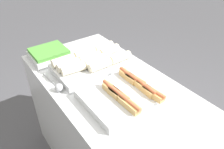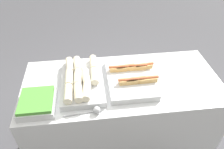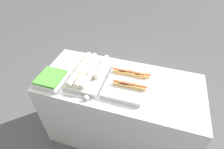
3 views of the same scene
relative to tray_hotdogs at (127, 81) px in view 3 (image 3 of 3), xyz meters
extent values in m
plane|color=#4C4C51|center=(-0.07, 0.00, -0.93)|extent=(12.00, 12.00, 0.00)
cube|color=silver|center=(-0.07, 0.00, -0.48)|extent=(1.57, 0.71, 0.90)
cube|color=silver|center=(-0.01, 0.00, -0.01)|extent=(0.35, 0.50, 0.05)
cube|color=tan|center=(-0.03, -0.08, 0.03)|extent=(0.14, 0.04, 0.04)
cylinder|color=#D66B42|center=(-0.03, -0.08, 0.05)|extent=(0.16, 0.02, 0.02)
cube|color=tan|center=(0.12, -0.08, 0.03)|extent=(0.14, 0.05, 0.04)
cylinder|color=#D66B42|center=(0.12, -0.08, 0.05)|extent=(0.16, 0.03, 0.02)
cube|color=tan|center=(-0.08, 0.08, 0.03)|extent=(0.14, 0.05, 0.04)
cylinder|color=#D66B42|center=(-0.08, 0.08, 0.05)|extent=(0.16, 0.02, 0.02)
cube|color=tan|center=(0.02, -0.08, 0.03)|extent=(0.14, 0.06, 0.04)
cylinder|color=#D66B42|center=(0.02, -0.08, 0.05)|extent=(0.16, 0.04, 0.02)
cube|color=tan|center=(0.07, 0.08, 0.03)|extent=(0.14, 0.05, 0.04)
cylinder|color=#D66B42|center=(0.07, 0.08, 0.05)|extent=(0.16, 0.03, 0.02)
cube|color=tan|center=(0.12, 0.08, 0.03)|extent=(0.14, 0.05, 0.04)
cylinder|color=#D66B42|center=(0.12, 0.08, 0.05)|extent=(0.16, 0.03, 0.02)
cube|color=tan|center=(-0.03, 0.08, 0.03)|extent=(0.14, 0.06, 0.04)
cylinder|color=#D66B42|center=(-0.03, 0.08, 0.05)|extent=(0.16, 0.04, 0.02)
cube|color=silver|center=(-0.38, 0.00, -0.01)|extent=(0.32, 0.52, 0.05)
cylinder|color=beige|center=(-0.28, 0.00, 0.04)|extent=(0.06, 0.16, 0.06)
cylinder|color=beige|center=(-0.35, -0.16, 0.04)|extent=(0.07, 0.16, 0.06)
cylinder|color=beige|center=(-0.47, -0.17, 0.04)|extent=(0.06, 0.16, 0.06)
cylinder|color=beige|center=(-0.41, -0.17, 0.04)|extent=(0.07, 0.16, 0.06)
cylinder|color=beige|center=(-0.41, 0.16, 0.04)|extent=(0.07, 0.16, 0.06)
cylinder|color=beige|center=(-0.47, 0.00, 0.04)|extent=(0.06, 0.16, 0.06)
cylinder|color=beige|center=(-0.47, 0.16, 0.04)|extent=(0.07, 0.16, 0.06)
cylinder|color=beige|center=(-0.35, 0.00, 0.04)|extent=(0.07, 0.16, 0.06)
cylinder|color=beige|center=(-0.28, 0.17, 0.04)|extent=(0.06, 0.16, 0.06)
cylinder|color=beige|center=(-0.41, 0.00, 0.04)|extent=(0.06, 0.16, 0.06)
cube|color=silver|center=(-0.69, -0.19, -0.01)|extent=(0.24, 0.27, 0.05)
cube|color=#4C9338|center=(-0.69, -0.19, 0.03)|extent=(0.22, 0.25, 0.02)
cylinder|color=#B2B5BA|center=(-0.40, -0.30, -0.03)|extent=(0.23, 0.03, 0.01)
sphere|color=#B2B5BA|center=(-0.29, -0.30, -0.01)|extent=(0.05, 0.05, 0.05)
camera|label=1|loc=(0.74, -0.65, 0.81)|focal=35.00mm
camera|label=2|loc=(-0.31, -1.28, 1.11)|focal=35.00mm
camera|label=3|loc=(0.21, -1.17, 1.13)|focal=28.00mm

